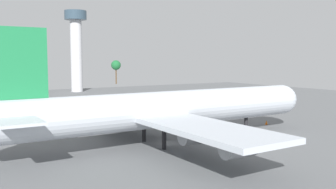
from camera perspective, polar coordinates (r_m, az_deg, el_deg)
ground_plane at (r=61.92m, az=-0.00°, el=-7.48°), size 241.59×241.59×0.00m
cargo_airplane at (r=60.75m, az=-0.25°, el=-2.33°), size 60.40×50.48×17.99m
safety_cone_nose at (r=81.90m, az=14.88°, el=-4.19°), size 0.58×0.58×0.83m
control_tower at (r=164.25m, az=-13.93°, el=7.61°), size 9.24×9.24×34.39m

